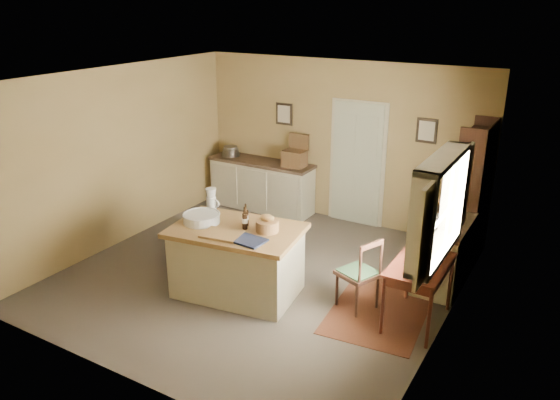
# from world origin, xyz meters

# --- Properties ---
(ground) EXTENTS (5.00, 5.00, 0.00)m
(ground) POSITION_xyz_m (0.00, 0.00, 0.00)
(ground) COLOR #51483E
(ground) RESTS_ON ground
(wall_back) EXTENTS (5.00, 0.10, 2.70)m
(wall_back) POSITION_xyz_m (0.00, 2.50, 1.35)
(wall_back) COLOR #9C8252
(wall_back) RESTS_ON ground
(wall_front) EXTENTS (5.00, 0.10, 2.70)m
(wall_front) POSITION_xyz_m (0.00, -2.50, 1.35)
(wall_front) COLOR #9C8252
(wall_front) RESTS_ON ground
(wall_left) EXTENTS (0.10, 5.00, 2.70)m
(wall_left) POSITION_xyz_m (-2.50, 0.00, 1.35)
(wall_left) COLOR #9C8252
(wall_left) RESTS_ON ground
(wall_right) EXTENTS (0.10, 5.00, 2.70)m
(wall_right) POSITION_xyz_m (2.50, 0.00, 1.35)
(wall_right) COLOR #9C8252
(wall_right) RESTS_ON ground
(ceiling) EXTENTS (5.00, 5.00, 0.00)m
(ceiling) POSITION_xyz_m (0.00, 0.00, 2.70)
(ceiling) COLOR silver
(ceiling) RESTS_ON wall_back
(door) EXTENTS (0.97, 0.06, 2.11)m
(door) POSITION_xyz_m (0.35, 2.47, 1.05)
(door) COLOR #B1B599
(door) RESTS_ON ground
(framed_prints) EXTENTS (2.82, 0.02, 0.38)m
(framed_prints) POSITION_xyz_m (0.20, 2.48, 1.72)
(framed_prints) COLOR black
(framed_prints) RESTS_ON ground
(window) EXTENTS (0.25, 1.99, 1.12)m
(window) POSITION_xyz_m (2.42, -0.20, 1.55)
(window) COLOR #B4B090
(window) RESTS_ON ground
(work_island) EXTENTS (1.75, 1.27, 1.20)m
(work_island) POSITION_xyz_m (-0.02, -0.52, 0.48)
(work_island) COLOR #B4B090
(work_island) RESTS_ON ground
(sideboard) EXTENTS (1.94, 0.55, 1.18)m
(sideboard) POSITION_xyz_m (-1.34, 2.20, 0.48)
(sideboard) COLOR #B4B090
(sideboard) RESTS_ON ground
(rug) EXTENTS (1.24, 1.69, 0.01)m
(rug) POSITION_xyz_m (1.75, -0.01, 0.00)
(rug) COLOR #512A15
(rug) RESTS_ON ground
(writing_desk) EXTENTS (0.61, 0.99, 0.82)m
(writing_desk) POSITION_xyz_m (2.20, -0.01, 0.67)
(writing_desk) COLOR #33140D
(writing_desk) RESTS_ON ground
(desk_chair) EXTENTS (0.57, 0.57, 0.93)m
(desk_chair) POSITION_xyz_m (1.47, -0.07, 0.46)
(desk_chair) COLOR black
(desk_chair) RESTS_ON ground
(right_cabinet) EXTENTS (0.60, 1.07, 0.99)m
(right_cabinet) POSITION_xyz_m (2.20, 1.03, 0.46)
(right_cabinet) COLOR #B4B090
(right_cabinet) RESTS_ON ground
(shelving_unit) EXTENTS (0.35, 0.92, 2.04)m
(shelving_unit) POSITION_xyz_m (2.35, 2.00, 1.02)
(shelving_unit) COLOR black
(shelving_unit) RESTS_ON ground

